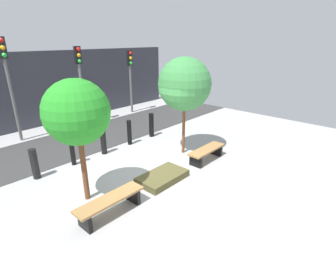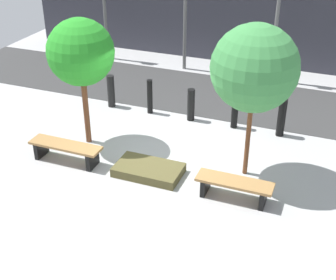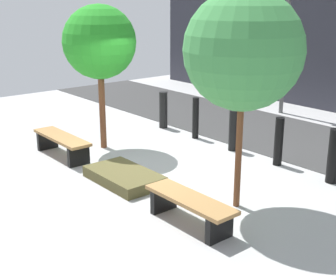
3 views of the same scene
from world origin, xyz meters
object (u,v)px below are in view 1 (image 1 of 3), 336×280
Objects in this scene: planter_bed at (162,177)px; bollard_left at (72,151)px; traffic_light_mid_west at (7,72)px; bollard_far_left at (35,164)px; bollard_center at (104,142)px; bollard_far_right at (151,125)px; tree_behind_left_bench at (77,113)px; traffic_light_east at (130,70)px; bollard_right at (129,133)px; bench_right at (207,152)px; traffic_light_mid_east at (80,72)px; bench_left at (110,203)px; tree_behind_right_bench at (185,84)px.

bollard_left reaches higher than planter_bed.
bollard_far_left is at bearing -104.24° from traffic_light_mid_west.
bollard_center is 0.89× the size of bollard_far_right.
bollard_left is 0.25× the size of traffic_light_mid_west.
bollard_far_left is 4.93m from bollard_far_right.
tree_behind_left_bench reaches higher than bollard_far_left.
bollard_left is 7.13m from traffic_light_east.
traffic_light_mid_west is at bearing 126.54° from bollard_right.
bollard_center is at bearing -67.73° from traffic_light_mid_west.
bollard_right reaches higher than bench_right.
planter_bed is at bearing -124.42° from traffic_light_east.
traffic_light_east is at bearing 32.65° from bollard_left.
traffic_light_east reaches higher than tree_behind_left_bench.
traffic_light_mid_east is at bearing 67.73° from bollard_center.
bench_left reaches higher than planter_bed.
bench_right is 3.75m from bollard_center.
traffic_light_mid_east is 3.05m from traffic_light_east.
traffic_light_mid_west is at bearing 179.98° from traffic_light_mid_east.
tree_behind_right_bench is 3.45× the size of bollard_left.
tree_behind_left_bench is (0.00, 1.04, 2.02)m from bench_left.
planter_bed is at bearing -67.31° from bollard_left.
traffic_light_east reaches higher than bollard_far_left.
bollard_far_left is 0.28× the size of traffic_light_east.
traffic_light_mid_east reaches higher than traffic_light_east.
bollard_right is 5.16m from traffic_light_mid_west.
traffic_light_mid_east is (3.98, 3.71, 2.06)m from bollard_far_left.
bollard_center reaches higher than planter_bed.
traffic_light_mid_west is at bearing 112.27° from bollard_center.
bollard_left is 1.09× the size of bollard_center.
tree_behind_left_bench is 3.49m from bollard_center.
planter_bed is 7.34m from traffic_light_mid_west.
bench_right is 1.76× the size of bollard_center.
bollard_right is at bearing -94.46° from traffic_light_mid_east.
bollard_left reaches higher than bench_right.
traffic_light_mid_east is (-0.51, 6.86, 2.22)m from bench_right.
bollard_center reaches higher than bench_left.
traffic_light_mid_east is at bearing 179.99° from traffic_light_east.
traffic_light_mid_east is at bearing -0.02° from traffic_light_mid_west.
bollard_far_right is at bearing 82.25° from bench_right.
tree_behind_left_bench is at bearing 89.92° from bench_left.
bollard_far_right is at bearing 78.42° from tree_behind_right_bench.
bollard_right reaches higher than planter_bed.
traffic_light_mid_west is (0.51, 5.82, 0.43)m from tree_behind_left_bench.
bollard_far_left is 5.82m from traffic_light_mid_east.
bench_right is 3.25m from bollard_right.
tree_behind_left_bench is 0.78× the size of traffic_light_mid_west.
bollard_left is at bearing 136.12° from bench_right.
bench_right is 1.68× the size of bollard_far_left.
traffic_light_mid_west is (-1.52, 6.66, 2.68)m from planter_bed.
tree_behind_left_bench reaches higher than bollard_center.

